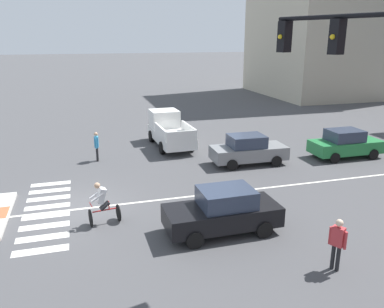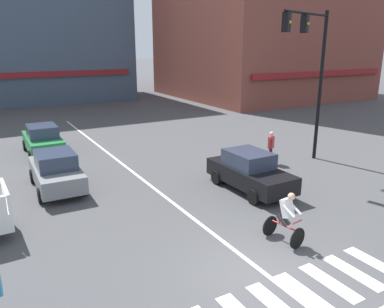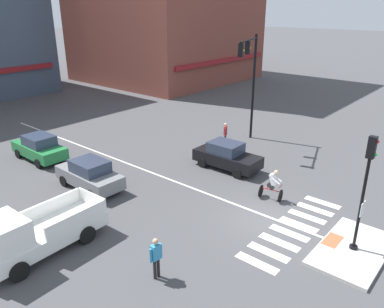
{
  "view_description": "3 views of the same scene",
  "coord_description": "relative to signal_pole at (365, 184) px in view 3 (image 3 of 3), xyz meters",
  "views": [
    {
      "loc": [
        15.55,
        0.5,
        6.79
      ],
      "look_at": [
        -0.65,
        5.18,
        1.7
      ],
      "focal_mm": 36.68,
      "sensor_mm": 36.0,
      "label": 1
    },
    {
      "loc": [
        -5.94,
        -6.8,
        5.89
      ],
      "look_at": [
        0.91,
        5.26,
        1.9
      ],
      "focal_mm": 35.79,
      "sensor_mm": 36.0,
      "label": 2
    },
    {
      "loc": [
        -14.05,
        -7.04,
        9.3
      ],
      "look_at": [
        0.77,
        5.49,
        1.68
      ],
      "focal_mm": 35.55,
      "sensor_mm": 36.0,
      "label": 3
    }
  ],
  "objects": [
    {
      "name": "crosswalk_stripe_h",
      "position": [
        3.17,
        2.58,
        -3.02
      ],
      "size": [
        0.44,
        1.8,
        0.01
      ],
      "primitive_type": "cube",
      "color": "silver",
      "rests_on": "ground"
    },
    {
      "name": "lane_centre_line",
      "position": [
        0.16,
        13.71,
        -3.02
      ],
      "size": [
        0.14,
        28.0,
        0.01
      ],
      "primitive_type": "cube",
      "color": "silver",
      "rests_on": "ground"
    },
    {
      "name": "crosswalk_stripe_a",
      "position": [
        -3.17,
        2.58,
        -3.02
      ],
      "size": [
        0.44,
        1.8,
        0.01
      ],
      "primitive_type": "cube",
      "color": "silver",
      "rests_on": "ground"
    },
    {
      "name": "crosswalk_stripe_d",
      "position": [
        -0.45,
        2.58,
        -3.02
      ],
      "size": [
        0.44,
        1.8,
        0.01
      ],
      "primitive_type": "cube",
      "color": "silver",
      "rests_on": "ground"
    },
    {
      "name": "ground_plane",
      "position": [
        0.0,
        3.71,
        -3.02
      ],
      "size": [
        300.0,
        300.0,
        0.0
      ],
      "primitive_type": "plane",
      "color": "#474749"
    },
    {
      "name": "pedestrian_at_curb_left",
      "position": [
        -6.26,
        4.94,
        -2.04
      ],
      "size": [
        0.55,
        0.26,
        1.67
      ],
      "color": "black",
      "rests_on": "ground"
    },
    {
      "name": "traffic_light_mast",
      "position": [
        8.36,
        10.43,
        2.05
      ],
      "size": [
        3.99,
        1.51,
        7.47
      ],
      "color": "black",
      "rests_on": "ground"
    },
    {
      "name": "tactile_pad_front",
      "position": [
        0.0,
        0.86,
        -2.87
      ],
      "size": [
        1.1,
        0.6,
        0.01
      ],
      "primitive_type": "cube",
      "color": "#DB5B38",
      "rests_on": "traffic_island"
    },
    {
      "name": "crosswalk_stripe_g",
      "position": [
        2.26,
        2.58,
        -3.02
      ],
      "size": [
        0.44,
        1.8,
        0.01
      ],
      "primitive_type": "cube",
      "color": "silver",
      "rests_on": "ground"
    },
    {
      "name": "crosswalk_stripe_e",
      "position": [
        0.45,
        2.58,
        -3.02
      ],
      "size": [
        0.44,
        1.8,
        0.01
      ],
      "primitive_type": "cube",
      "color": "silver",
      "rests_on": "ground"
    },
    {
      "name": "crosswalk_stripe_b",
      "position": [
        -2.26,
        2.58,
        -3.02
      ],
      "size": [
        0.44,
        1.8,
        0.01
      ],
      "primitive_type": "cube",
      "color": "silver",
      "rests_on": "ground"
    },
    {
      "name": "car_grey_westbound_far",
      "position": [
        -3.4,
        12.89,
        -2.21
      ],
      "size": [
        1.91,
        4.14,
        1.64
      ],
      "color": "slate",
      "rests_on": "ground"
    },
    {
      "name": "car_black_eastbound_mid",
      "position": [
        3.58,
        8.82,
        -2.21
      ],
      "size": [
        1.87,
        4.12,
        1.64
      ],
      "color": "black",
      "rests_on": "ground"
    },
    {
      "name": "car_green_westbound_distant",
      "position": [
        -2.99,
        18.81,
        -2.21
      ],
      "size": [
        1.87,
        4.11,
        1.64
      ],
      "color": "#237A3D",
      "rests_on": "ground"
    },
    {
      "name": "pickup_truck_white_cross_left",
      "position": [
        -8.49,
        9.59,
        -2.04
      ],
      "size": [
        5.16,
        2.2,
        2.08
      ],
      "color": "white",
      "rests_on": "ground"
    },
    {
      "name": "pedestrian_waiting_far_side",
      "position": [
        6.8,
        11.22,
        -2.04
      ],
      "size": [
        0.49,
        0.37,
        1.67
      ],
      "color": "black",
      "rests_on": "ground"
    },
    {
      "name": "cyclist",
      "position": [
        1.77,
        4.71,
        -2.15
      ],
      "size": [
        0.82,
        1.18,
        1.68
      ],
      "color": "black",
      "rests_on": "ground"
    },
    {
      "name": "signal_pole",
      "position": [
        0.0,
        0.0,
        0.0
      ],
      "size": [
        0.44,
        0.38,
        4.77
      ],
      "color": "black",
      "rests_on": "traffic_island"
    },
    {
      "name": "crosswalk_stripe_c",
      "position": [
        -1.36,
        2.58,
        -3.02
      ],
      "size": [
        0.44,
        1.8,
        0.01
      ],
      "primitive_type": "cube",
      "color": "silver",
      "rests_on": "ground"
    },
    {
      "name": "crosswalk_stripe_f",
      "position": [
        1.36,
        2.58,
        -3.02
      ],
      "size": [
        0.44,
        1.8,
        0.01
      ],
      "primitive_type": "cube",
      "color": "silver",
      "rests_on": "ground"
    },
    {
      "name": "traffic_island",
      "position": [
        0.0,
        0.01,
        -2.95
      ],
      "size": [
        4.3,
        2.4,
        0.15
      ],
      "primitive_type": "cube",
      "color": "beige",
      "rests_on": "ground"
    }
  ]
}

